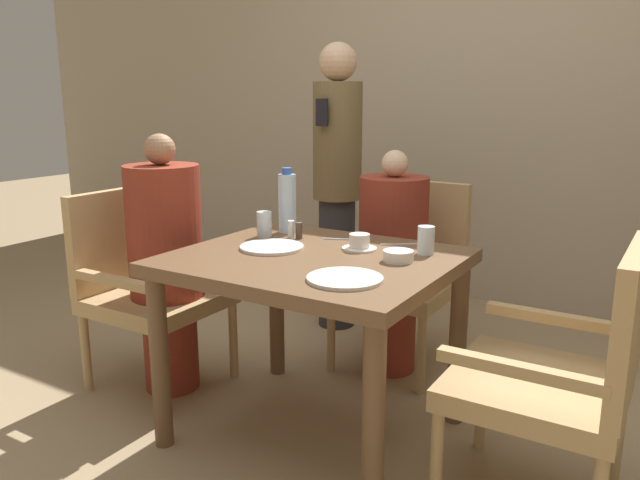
# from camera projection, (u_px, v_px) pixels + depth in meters

# --- Properties ---
(ground_plane) EXTENTS (16.00, 16.00, 0.00)m
(ground_plane) POSITION_uv_depth(u_px,v_px,m) (314.00, 431.00, 2.47)
(ground_plane) COLOR #9E8460
(wall_back) EXTENTS (8.00, 0.06, 2.80)m
(wall_back) POSITION_uv_depth(u_px,v_px,m) (486.00, 78.00, 3.80)
(wall_back) COLOR tan
(wall_back) RESTS_ON ground_plane
(dining_table) EXTENTS (1.00, 0.87, 0.72)m
(dining_table) POSITION_uv_depth(u_px,v_px,m) (314.00, 284.00, 2.33)
(dining_table) COLOR brown
(dining_table) RESTS_ON ground_plane
(chair_left_side) EXTENTS (0.53, 0.53, 0.88)m
(chair_left_side) POSITION_uv_depth(u_px,v_px,m) (145.00, 281.00, 2.82)
(chair_left_side) COLOR tan
(chair_left_side) RESTS_ON ground_plane
(diner_in_left_chair) EXTENTS (0.32, 0.32, 1.14)m
(diner_in_left_chair) POSITION_uv_depth(u_px,v_px,m) (166.00, 262.00, 2.72)
(diner_in_left_chair) COLOR maroon
(diner_in_left_chair) RESTS_ON ground_plane
(chair_far_side) EXTENTS (0.53, 0.53, 0.88)m
(chair_far_side) POSITION_uv_depth(u_px,v_px,m) (404.00, 266.00, 3.05)
(chair_far_side) COLOR tan
(chair_far_side) RESTS_ON ground_plane
(diner_in_far_chair) EXTENTS (0.32, 0.32, 1.06)m
(diner_in_far_chair) POSITION_uv_depth(u_px,v_px,m) (392.00, 260.00, 2.92)
(diner_in_far_chair) COLOR maroon
(diner_in_far_chair) RESTS_ON ground_plane
(chair_right_side) EXTENTS (0.53, 0.53, 0.88)m
(chair_right_side) POSITION_uv_depth(u_px,v_px,m) (565.00, 370.00, 1.90)
(chair_right_side) COLOR tan
(chair_right_side) RESTS_ON ground_plane
(standing_host) EXTENTS (0.27, 0.30, 1.57)m
(standing_host) POSITION_uv_depth(u_px,v_px,m) (337.00, 179.00, 3.44)
(standing_host) COLOR #2D2D33
(standing_host) RESTS_ON ground_plane
(plate_main_left) EXTENTS (0.25, 0.25, 0.01)m
(plate_main_left) POSITION_uv_depth(u_px,v_px,m) (272.00, 247.00, 2.41)
(plate_main_left) COLOR white
(plate_main_left) RESTS_ON dining_table
(plate_main_right) EXTENTS (0.25, 0.25, 0.01)m
(plate_main_right) POSITION_uv_depth(u_px,v_px,m) (345.00, 278.00, 1.99)
(plate_main_right) COLOR white
(plate_main_right) RESTS_ON dining_table
(teacup_with_saucer) EXTENTS (0.13, 0.13, 0.06)m
(teacup_with_saucer) POSITION_uv_depth(u_px,v_px,m) (359.00, 243.00, 2.39)
(teacup_with_saucer) COLOR white
(teacup_with_saucer) RESTS_ON dining_table
(bowl_small) EXTENTS (0.11, 0.11, 0.04)m
(bowl_small) POSITION_uv_depth(u_px,v_px,m) (398.00, 256.00, 2.22)
(bowl_small) COLOR white
(bowl_small) RESTS_ON dining_table
(water_bottle) EXTENTS (0.08, 0.08, 0.28)m
(water_bottle) POSITION_uv_depth(u_px,v_px,m) (287.00, 202.00, 2.67)
(water_bottle) COLOR silver
(water_bottle) RESTS_ON dining_table
(glass_tall_near) EXTENTS (0.06, 0.06, 0.11)m
(glass_tall_near) POSITION_uv_depth(u_px,v_px,m) (264.00, 224.00, 2.60)
(glass_tall_near) COLOR silver
(glass_tall_near) RESTS_ON dining_table
(glass_tall_mid) EXTENTS (0.06, 0.06, 0.11)m
(glass_tall_mid) POSITION_uv_depth(u_px,v_px,m) (426.00, 240.00, 2.31)
(glass_tall_mid) COLOR silver
(glass_tall_mid) RESTS_ON dining_table
(salt_shaker) EXTENTS (0.03, 0.03, 0.07)m
(salt_shaker) POSITION_uv_depth(u_px,v_px,m) (291.00, 229.00, 2.59)
(salt_shaker) COLOR white
(salt_shaker) RESTS_ON dining_table
(pepper_shaker) EXTENTS (0.03, 0.03, 0.07)m
(pepper_shaker) POSITION_uv_depth(u_px,v_px,m) (299.00, 231.00, 2.57)
(pepper_shaker) COLOR #4C3D2D
(pepper_shaker) RESTS_ON dining_table
(fork_beside_plate) EXTENTS (0.17, 0.09, 0.00)m
(fork_beside_plate) POSITION_uv_depth(u_px,v_px,m) (350.00, 239.00, 2.55)
(fork_beside_plate) COLOR silver
(fork_beside_plate) RESTS_ON dining_table
(knife_beside_plate) EXTENTS (0.16, 0.13, 0.00)m
(knife_beside_plate) POSITION_uv_depth(u_px,v_px,m) (407.00, 244.00, 2.47)
(knife_beside_plate) COLOR silver
(knife_beside_plate) RESTS_ON dining_table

